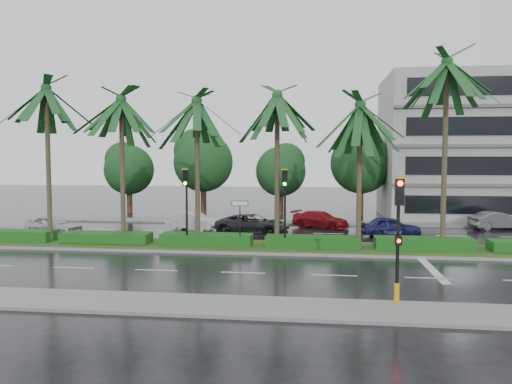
# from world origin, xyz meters

# --- Properties ---
(ground) EXTENTS (120.00, 120.00, 0.00)m
(ground) POSITION_xyz_m (0.00, 0.00, 0.00)
(ground) COLOR black
(ground) RESTS_ON ground
(near_sidewalk) EXTENTS (40.00, 2.40, 0.12)m
(near_sidewalk) POSITION_xyz_m (0.00, -10.20, 0.06)
(near_sidewalk) COLOR slate
(near_sidewalk) RESTS_ON ground
(far_sidewalk) EXTENTS (40.00, 2.00, 0.12)m
(far_sidewalk) POSITION_xyz_m (0.00, 12.00, 0.06)
(far_sidewalk) COLOR slate
(far_sidewalk) RESTS_ON ground
(median) EXTENTS (36.00, 4.00, 0.15)m
(median) POSITION_xyz_m (0.00, 1.00, 0.08)
(median) COLOR gray
(median) RESTS_ON ground
(hedge) EXTENTS (35.20, 1.40, 0.60)m
(hedge) POSITION_xyz_m (0.00, 1.00, 0.45)
(hedge) COLOR #154614
(hedge) RESTS_ON median
(lane_markings) EXTENTS (34.00, 13.06, 0.01)m
(lane_markings) POSITION_xyz_m (3.04, -0.43, 0.01)
(lane_markings) COLOR silver
(lane_markings) RESTS_ON ground
(palm_row) EXTENTS (26.30, 4.20, 10.85)m
(palm_row) POSITION_xyz_m (-1.25, 1.02, 8.11)
(palm_row) COLOR #3A3021
(palm_row) RESTS_ON median
(signal_near) EXTENTS (0.34, 0.45, 4.36)m
(signal_near) POSITION_xyz_m (6.00, -9.39, 2.50)
(signal_near) COLOR black
(signal_near) RESTS_ON near_sidewalk
(signal_median_left) EXTENTS (0.34, 0.42, 4.36)m
(signal_median_left) POSITION_xyz_m (-4.00, 0.30, 3.00)
(signal_median_left) COLOR black
(signal_median_left) RESTS_ON median
(signal_median_right) EXTENTS (0.34, 0.42, 4.36)m
(signal_median_right) POSITION_xyz_m (1.50, 0.30, 3.00)
(signal_median_right) COLOR black
(signal_median_right) RESTS_ON median
(street_sign) EXTENTS (0.95, 0.09, 2.60)m
(street_sign) POSITION_xyz_m (-1.00, 0.48, 2.12)
(street_sign) COLOR black
(street_sign) RESTS_ON median
(bg_trees) EXTENTS (32.92, 5.36, 7.74)m
(bg_trees) POSITION_xyz_m (1.11, 17.59, 4.72)
(bg_trees) COLOR #3E281C
(bg_trees) RESTS_ON ground
(building) EXTENTS (16.00, 10.00, 12.00)m
(building) POSITION_xyz_m (17.00, 18.00, 6.00)
(building) COLOR gray
(building) RESTS_ON ground
(car_silver) EXTENTS (2.59, 4.22, 1.34)m
(car_silver) POSITION_xyz_m (-13.95, 4.00, 0.67)
(car_silver) COLOR silver
(car_silver) RESTS_ON ground
(car_white) EXTENTS (2.66, 4.13, 1.29)m
(car_white) POSITION_xyz_m (-5.50, 7.60, 0.64)
(car_white) COLOR silver
(car_white) RESTS_ON ground
(car_darkgrey) EXTENTS (2.86, 5.13, 1.36)m
(car_darkgrey) POSITION_xyz_m (-1.00, 6.06, 0.68)
(car_darkgrey) COLOR #242427
(car_darkgrey) RESTS_ON ground
(car_red) EXTENTS (3.22, 4.53, 1.22)m
(car_red) POSITION_xyz_m (3.50, 9.78, 0.61)
(car_red) COLOR maroon
(car_red) RESTS_ON ground
(car_blue) EXTENTS (1.91, 3.93, 1.29)m
(car_blue) POSITION_xyz_m (8.00, 6.22, 0.65)
(car_blue) COLOR navy
(car_blue) RESTS_ON ground
(car_grey) EXTENTS (2.35, 4.07, 1.27)m
(car_grey) POSITION_xyz_m (16.00, 10.50, 0.63)
(car_grey) COLOR #4F5253
(car_grey) RESTS_ON ground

